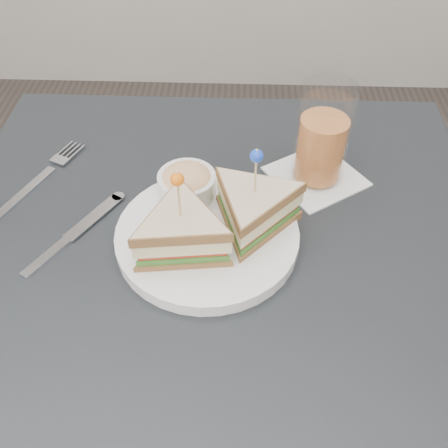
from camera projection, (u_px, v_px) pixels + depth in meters
table at (217, 288)px, 0.74m from camera, size 0.80×0.80×0.75m
plate_meal at (212, 220)px, 0.68m from camera, size 0.34×0.34×0.15m
cutlery_fork at (44, 175)px, 0.80m from camera, size 0.10×0.19×0.01m
cutlery_knife at (72, 236)px, 0.71m from camera, size 0.12×0.18×0.01m
drink_set at (322, 140)px, 0.75m from camera, size 0.18×0.18×0.16m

